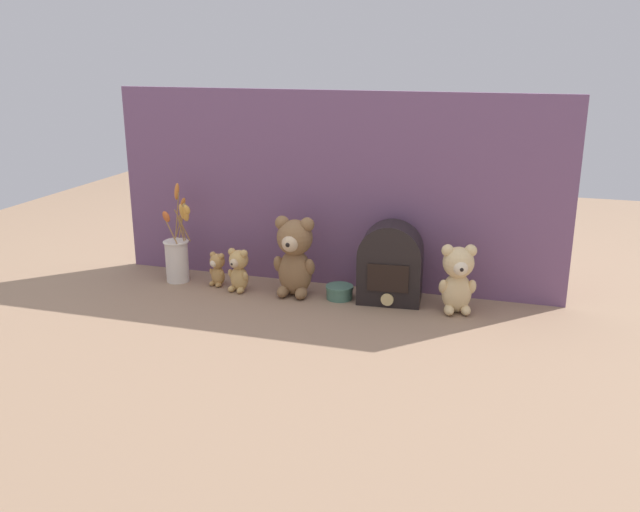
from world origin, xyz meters
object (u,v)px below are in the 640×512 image
object	(u,v)px
teddy_bear_tiny	(217,268)
decorative_tin_tall	(339,292)
flower_vase	(177,254)
vintage_radio	(390,265)
teddy_bear_medium	(458,277)
teddy_bear_large	(295,255)
teddy_bear_small	(238,269)

from	to	relation	value
teddy_bear_tiny	decorative_tin_tall	bearing A→B (deg)	-0.19
flower_vase	vintage_radio	world-z (taller)	flower_vase
teddy_bear_medium	decorative_tin_tall	xyz separation A→B (m)	(-0.39, 0.01, -0.09)
teddy_bear_large	teddy_bear_tiny	distance (m)	0.31
teddy_bear_small	decorative_tin_tall	size ratio (longest dim) A/B	1.64
teddy_bear_medium	decorative_tin_tall	distance (m)	0.41
teddy_bear_medium	vintage_radio	world-z (taller)	vintage_radio
teddy_bear_small	teddy_bear_tiny	xyz separation A→B (m)	(-0.10, 0.03, -0.02)
teddy_bear_large	teddy_bear_small	bearing A→B (deg)	-173.74
teddy_bear_medium	teddy_bear_tiny	distance (m)	0.85
flower_vase	teddy_bear_tiny	bearing A→B (deg)	-1.03
decorative_tin_tall	teddy_bear_small	bearing A→B (deg)	-174.95
teddy_bear_large	teddy_bear_medium	xyz separation A→B (m)	(0.55, 0.00, -0.03)
decorative_tin_tall	teddy_bear_tiny	bearing A→B (deg)	179.81
teddy_bear_tiny	teddy_bear_large	bearing A→B (deg)	-2.14
vintage_radio	decorative_tin_tall	world-z (taller)	vintage_radio
teddy_bear_tiny	decorative_tin_tall	world-z (taller)	teddy_bear_tiny
teddy_bear_small	flower_vase	xyz separation A→B (m)	(-0.25, 0.04, 0.02)
teddy_bear_small	vintage_radio	xyz separation A→B (m)	(0.53, 0.06, 0.05)
teddy_bear_tiny	vintage_radio	distance (m)	0.63
teddy_bear_medium	teddy_bear_tiny	xyz separation A→B (m)	(-0.85, 0.01, -0.05)
teddy_bear_large	decorative_tin_tall	distance (m)	0.20
vintage_radio	decorative_tin_tall	distance (m)	0.20
teddy_bear_medium	vintage_radio	bearing A→B (deg)	171.36
teddy_bear_medium	decorative_tin_tall	size ratio (longest dim) A/B	2.41
teddy_bear_medium	decorative_tin_tall	world-z (taller)	teddy_bear_medium
teddy_bear_medium	teddy_bear_large	bearing A→B (deg)	-179.93
teddy_bear_large	flower_vase	xyz separation A→B (m)	(-0.46, 0.01, -0.04)
flower_vase	vintage_radio	xyz separation A→B (m)	(0.78, 0.02, 0.03)
teddy_bear_large	decorative_tin_tall	xyz separation A→B (m)	(0.16, 0.01, -0.12)
flower_vase	vintage_radio	distance (m)	0.78
teddy_bear_tiny	flower_vase	xyz separation A→B (m)	(-0.16, 0.00, 0.04)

